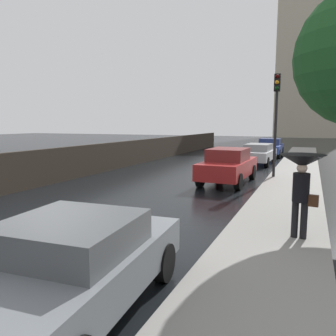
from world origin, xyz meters
TOP-DOWN VIEW (x-y plane):
  - ground at (0.00, 0.00)m, footprint 120.00×120.00m
  - sidewalk_strip at (5.10, 0.00)m, footprint 2.20×60.00m
  - car_grey_near_kerb at (2.88, -2.66)m, footprint 2.11×3.93m
  - car_silver_mid_road at (2.75, 15.18)m, footprint 1.86×4.08m
  - car_red_far_ahead at (2.53, 7.93)m, footprint 1.86×4.22m
  - car_blue_behind_camera at (2.86, 20.56)m, footprint 1.76×4.16m
  - pedestrian_with_umbrella_near at (5.60, 1.29)m, footprint 0.93×0.93m
  - traffic_light at (4.24, 9.56)m, footprint 0.26×0.39m
  - distant_tower at (5.71, 59.55)m, footprint 13.64×7.19m

SIDE VIEW (x-z plane):
  - ground at x=0.00m, z-range 0.00..0.00m
  - sidewalk_strip at x=5.10m, z-range 0.00..0.14m
  - car_grey_near_kerb at x=2.88m, z-range 0.03..1.33m
  - car_silver_mid_road at x=2.75m, z-range 0.05..1.32m
  - car_blue_behind_camera at x=2.86m, z-range 0.04..1.43m
  - car_red_far_ahead at x=2.53m, z-range 0.02..1.51m
  - pedestrian_with_umbrella_near at x=5.60m, z-range 0.66..2.43m
  - traffic_light at x=4.24m, z-range 1.00..5.55m
  - distant_tower at x=5.71m, z-range 0.00..28.17m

